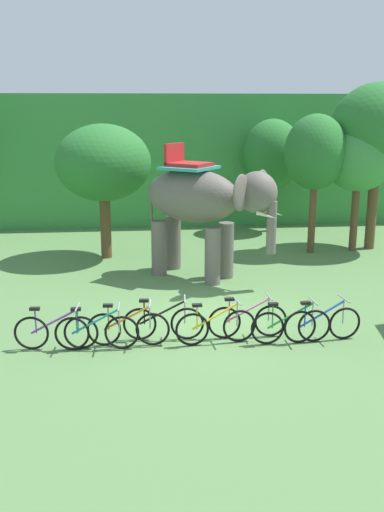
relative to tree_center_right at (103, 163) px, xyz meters
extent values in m
plane|color=#567F47|center=(2.52, -6.06, -3.05)|extent=(80.00, 80.00, 0.00)
cube|color=#3D8E42|center=(2.52, 7.63, -0.42)|extent=(36.00, 6.00, 5.26)
cylinder|color=brown|center=(0.00, 0.00, -2.05)|extent=(0.34, 0.34, 1.99)
ellipsoid|color=#28702D|center=(0.00, 0.00, 0.02)|extent=(3.00, 3.00, 2.40)
cylinder|color=brown|center=(6.24, 3.51, -2.13)|extent=(0.27, 0.27, 1.83)
ellipsoid|color=#28702D|center=(6.24, 3.51, -0.03)|extent=(2.25, 2.25, 2.63)
cylinder|color=brown|center=(6.82, -0.01, -1.92)|extent=(0.24, 0.24, 2.25)
ellipsoid|color=#28702D|center=(6.82, -0.01, 0.30)|extent=(2.02, 2.02, 2.43)
cylinder|color=brown|center=(8.34, 0.15, -1.97)|extent=(0.25, 0.25, 2.15)
ellipsoid|color=#3D8E42|center=(8.34, 0.15, 0.10)|extent=(2.39, 2.39, 2.23)
cylinder|color=brown|center=(9.02, 0.35, -1.68)|extent=(0.34, 0.34, 2.73)
ellipsoid|color=#28702D|center=(9.02, 0.35, 1.02)|extent=(3.11, 3.11, 2.99)
ellipsoid|color=#665E56|center=(2.57, -2.36, -0.70)|extent=(3.15, 2.87, 1.50)
cylinder|color=#665E56|center=(3.52, -2.60, -2.25)|extent=(0.44, 0.44, 1.60)
cylinder|color=#665E56|center=(3.05, -3.21, -2.25)|extent=(0.44, 0.44, 1.60)
cylinder|color=#665E56|center=(2.09, -1.51, -2.25)|extent=(0.44, 0.44, 1.60)
cylinder|color=#665E56|center=(1.62, -2.12, -2.25)|extent=(0.44, 0.44, 1.60)
ellipsoid|color=#665E56|center=(4.16, -3.58, -0.45)|extent=(1.48, 1.46, 1.10)
ellipsoid|color=#665E56|center=(4.42, -2.99, -0.40)|extent=(0.64, 0.76, 0.96)
ellipsoid|color=#665E56|center=(3.66, -3.98, -0.40)|extent=(0.64, 0.76, 0.96)
cylinder|color=#665E56|center=(4.52, -3.85, -1.35)|extent=(0.26, 0.26, 1.40)
cone|color=beige|center=(4.61, -3.65, -1.00)|extent=(0.52, 0.44, 0.21)
cone|color=beige|center=(4.34, -3.99, -1.00)|extent=(0.52, 0.44, 0.21)
cube|color=teal|center=(2.49, -2.30, 0.08)|extent=(1.84, 1.85, 0.08)
cube|color=#B22323|center=(2.49, -2.30, 0.17)|extent=(1.42, 1.38, 0.10)
cube|color=#B22323|center=(2.09, -2.00, 0.45)|extent=(0.63, 0.78, 0.56)
cylinder|color=#665E56|center=(1.44, -1.50, -1.15)|extent=(0.08, 0.08, 0.90)
torus|color=black|center=(-1.18, -7.28, -2.69)|extent=(0.71, 0.10, 0.71)
torus|color=black|center=(-0.19, -7.35, -2.69)|extent=(0.71, 0.10, 0.71)
cylinder|color=purple|center=(-0.71, -7.32, -2.44)|extent=(0.97, 0.11, 0.54)
cylinder|color=purple|center=(-1.08, -7.29, -2.43)|extent=(0.03, 0.03, 0.52)
cube|color=black|center=(-1.08, -7.29, -2.17)|extent=(0.21, 0.11, 0.06)
cylinder|color=#9E9EA3|center=(-0.24, -7.35, -2.41)|extent=(0.03, 0.03, 0.55)
cylinder|color=#9E9EA3|center=(-0.24, -7.35, -2.14)|extent=(0.07, 0.52, 0.03)
torus|color=black|center=(-0.36, -7.39, -2.69)|extent=(0.71, 0.08, 0.71)
torus|color=black|center=(0.64, -7.43, -2.69)|extent=(0.71, 0.08, 0.71)
cylinder|color=teal|center=(0.11, -7.41, -2.44)|extent=(0.97, 0.08, 0.54)
cylinder|color=teal|center=(-0.26, -7.39, -2.43)|extent=(0.03, 0.03, 0.52)
cube|color=black|center=(-0.26, -7.39, -2.17)|extent=(0.20, 0.11, 0.06)
cylinder|color=#9E9EA3|center=(0.59, -7.43, -2.41)|extent=(0.03, 0.03, 0.55)
cylinder|color=#9E9EA3|center=(0.59, -7.43, -2.14)|extent=(0.05, 0.52, 0.03)
torus|color=black|center=(0.27, -7.23, -2.69)|extent=(0.71, 0.11, 0.71)
torus|color=black|center=(1.26, -7.31, -2.69)|extent=(0.71, 0.11, 0.71)
cylinder|color=orange|center=(0.74, -7.27, -2.44)|extent=(0.97, 0.12, 0.54)
cylinder|color=orange|center=(0.37, -7.24, -2.43)|extent=(0.03, 0.03, 0.52)
cube|color=black|center=(0.37, -7.24, -2.17)|extent=(0.21, 0.12, 0.06)
cylinder|color=#9E9EA3|center=(1.21, -7.31, -2.41)|extent=(0.03, 0.03, 0.55)
cylinder|color=#9E9EA3|center=(1.21, -7.31, -2.14)|extent=(0.07, 0.52, 0.03)
torus|color=black|center=(1.00, -6.99, -2.69)|extent=(0.71, 0.10, 0.71)
torus|color=black|center=(2.00, -7.07, -2.69)|extent=(0.71, 0.10, 0.71)
cylinder|color=black|center=(1.47, -7.03, -2.44)|extent=(0.97, 0.12, 0.54)
cylinder|color=black|center=(1.10, -7.00, -2.43)|extent=(0.03, 0.03, 0.52)
cube|color=black|center=(1.10, -7.00, -2.17)|extent=(0.21, 0.11, 0.06)
cylinder|color=#9E9EA3|center=(1.95, -7.06, -2.41)|extent=(0.03, 0.03, 0.55)
cylinder|color=#9E9EA3|center=(1.95, -7.06, -2.14)|extent=(0.07, 0.52, 0.03)
torus|color=black|center=(2.07, -7.41, -2.69)|extent=(0.71, 0.12, 0.71)
torus|color=black|center=(3.07, -7.31, -2.69)|extent=(0.71, 0.12, 0.71)
cylinder|color=yellow|center=(2.54, -7.36, -2.44)|extent=(0.97, 0.13, 0.54)
cylinder|color=yellow|center=(2.17, -7.40, -2.43)|extent=(0.03, 0.03, 0.52)
cube|color=black|center=(2.17, -7.40, -2.17)|extent=(0.21, 0.12, 0.06)
cylinder|color=#9E9EA3|center=(3.02, -7.32, -2.41)|extent=(0.03, 0.03, 0.55)
cylinder|color=#9E9EA3|center=(3.02, -7.32, -2.14)|extent=(0.08, 0.52, 0.03)
torus|color=black|center=(2.79, -7.09, -2.69)|extent=(0.71, 0.06, 0.71)
torus|color=black|center=(3.79, -7.08, -2.69)|extent=(0.71, 0.06, 0.71)
cylinder|color=pink|center=(3.26, -7.08, -2.44)|extent=(0.97, 0.05, 0.54)
cylinder|color=pink|center=(2.89, -7.09, -2.43)|extent=(0.03, 0.03, 0.52)
cube|color=black|center=(2.89, -7.09, -2.17)|extent=(0.20, 0.10, 0.06)
cylinder|color=#9E9EA3|center=(3.74, -7.08, -2.41)|extent=(0.03, 0.03, 0.55)
cylinder|color=#9E9EA3|center=(3.74, -7.08, -2.14)|extent=(0.04, 0.52, 0.03)
torus|color=black|center=(3.62, -7.49, -2.69)|extent=(0.71, 0.07, 0.71)
torus|color=black|center=(4.62, -7.46, -2.69)|extent=(0.71, 0.07, 0.71)
cylinder|color=green|center=(4.10, -7.48, -2.44)|extent=(0.97, 0.07, 0.54)
cylinder|color=green|center=(3.72, -7.49, -2.43)|extent=(0.03, 0.03, 0.52)
cube|color=black|center=(3.72, -7.49, -2.17)|extent=(0.20, 0.11, 0.06)
cylinder|color=#9E9EA3|center=(4.57, -7.46, -2.41)|extent=(0.03, 0.03, 0.55)
cylinder|color=#9E9EA3|center=(4.57, -7.46, -2.14)|extent=(0.05, 0.52, 0.03)
torus|color=black|center=(4.31, -7.49, -2.69)|extent=(0.71, 0.12, 0.71)
torus|color=black|center=(5.31, -7.39, -2.69)|extent=(0.71, 0.12, 0.71)
cylinder|color=blue|center=(4.78, -7.44, -2.44)|extent=(0.97, 0.14, 0.54)
cylinder|color=blue|center=(4.41, -7.48, -2.43)|extent=(0.03, 0.03, 0.52)
cube|color=black|center=(4.41, -7.48, -2.17)|extent=(0.21, 0.12, 0.06)
cylinder|color=#9E9EA3|center=(5.26, -7.39, -2.41)|extent=(0.03, 0.03, 0.55)
cylinder|color=#9E9EA3|center=(5.26, -7.39, -2.14)|extent=(0.09, 0.52, 0.03)
camera|label=1|loc=(0.97, -18.42, 1.76)|focal=40.52mm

